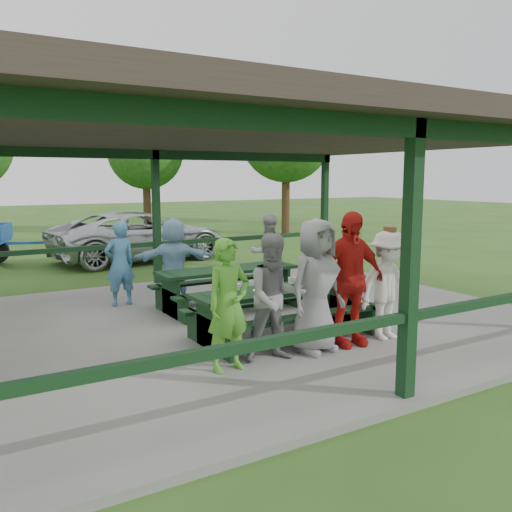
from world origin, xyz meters
TOP-DOWN VIEW (x-y plane):
  - ground at (0.00, 0.00)m, footprint 90.00×90.00m
  - concrete_slab at (0.00, 0.00)m, footprint 10.00×8.00m
  - pavilion_structure at (0.00, 0.00)m, footprint 10.60×8.60m
  - picnic_table_near at (0.09, -1.20)m, footprint 2.82×1.39m
  - picnic_table_far at (0.23, 0.80)m, footprint 2.61×1.39m
  - table_setting at (0.15, -1.17)m, footprint 2.21×0.45m
  - contestant_green at (-1.29, -2.07)m, footprint 0.64×0.46m
  - contestant_grey_left at (-0.58, -2.05)m, footprint 0.94×0.81m
  - contestant_grey_mid at (0.09, -2.04)m, footprint 0.98×0.72m
  - contestant_red at (0.67, -2.04)m, footprint 1.18×0.61m
  - contestant_white_fedora at (1.38, -2.10)m, footprint 1.06×0.61m
  - spectator_lblue at (-0.44, 1.75)m, footprint 1.60×0.90m
  - spectator_blue at (-1.40, 2.06)m, footprint 0.61×0.43m
  - spectator_grey at (1.71, 1.77)m, footprint 0.91×0.78m
  - pickup_truck at (1.01, 7.90)m, footprint 5.59×3.02m
  - tree_mid at (4.29, 16.43)m, footprint 3.48×3.48m
  - tree_right at (9.22, 12.21)m, footprint 4.04×4.04m
  - tree_far_right at (12.64, 17.26)m, footprint 4.48×4.48m

SIDE VIEW (x-z plane):
  - ground at x=0.00m, z-range 0.00..0.00m
  - concrete_slab at x=0.00m, z-range 0.00..0.10m
  - picnic_table_far at x=0.23m, z-range 0.20..0.95m
  - picnic_table_near at x=0.09m, z-range 0.21..0.96m
  - pickup_truck at x=1.01m, z-range 0.00..1.49m
  - table_setting at x=0.15m, z-range 0.83..0.93m
  - spectator_blue at x=-1.40m, z-range 0.10..1.70m
  - spectator_grey at x=1.71m, z-range 0.10..1.74m
  - contestant_white_fedora at x=1.38m, z-range 0.08..1.76m
  - spectator_lblue at x=-0.44m, z-range 0.10..1.75m
  - contestant_green at x=-1.29m, z-range 0.10..1.77m
  - contestant_grey_left at x=-0.58m, z-range 0.10..1.78m
  - contestant_grey_mid at x=0.09m, z-range 0.10..1.95m
  - contestant_red at x=0.67m, z-range 0.10..2.03m
  - pavilion_structure at x=0.00m, z-range 1.55..4.79m
  - tree_mid at x=4.29m, z-range 0.96..6.39m
  - tree_right at x=9.22m, z-range 1.12..7.43m
  - tree_far_right at x=12.64m, z-range 1.25..8.25m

